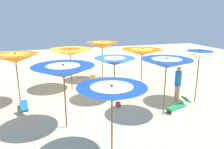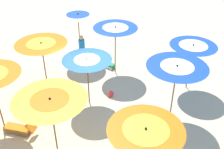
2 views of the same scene
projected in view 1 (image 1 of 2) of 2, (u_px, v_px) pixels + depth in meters
ground at (111, 101)px, 10.67m from camera, size 37.35×37.35×0.04m
beach_umbrella_0 at (15, 58)px, 9.72m from camera, size 2.01×2.01×2.44m
beach_umbrella_1 at (63, 71)px, 7.58m from camera, size 2.19×2.19×2.42m
beach_umbrella_2 at (112, 93)px, 6.05m from camera, size 1.98×1.98×2.19m
beach_umbrella_3 at (70, 52)px, 11.89m from camera, size 2.27×2.27×2.35m
beach_umbrella_4 at (114, 61)px, 10.40m from camera, size 1.95×1.95×2.15m
beach_umbrella_5 at (166, 63)px, 8.64m from camera, size 2.05×2.05×2.43m
beach_umbrella_6 at (102, 45)px, 13.57m from camera, size 2.02×2.02×2.51m
beach_umbrella_7 at (142, 52)px, 11.91m from camera, size 2.18×2.18×2.33m
beach_umbrella_8 at (199, 55)px, 9.97m from camera, size 1.96×1.96×2.54m
lounger_0 at (24, 105)px, 9.61m from camera, size 0.45×1.33×0.57m
lounger_1 at (178, 106)px, 9.50m from camera, size 1.38×0.70×0.57m
lounger_2 at (97, 79)px, 13.59m from camera, size 1.17×1.10×0.56m
beachgoer_0 at (178, 84)px, 10.37m from camera, size 0.30×0.30×1.72m
beach_ball at (118, 104)px, 9.91m from camera, size 0.27×0.27×0.27m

